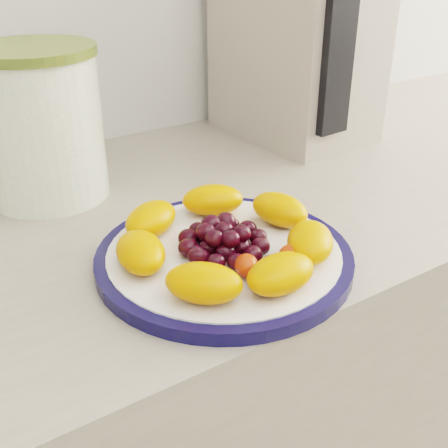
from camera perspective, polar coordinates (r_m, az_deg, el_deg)
counter at (r=1.06m, az=-1.02°, el=-19.49°), size 3.50×0.60×0.90m
cabinet_face at (r=1.09m, az=-1.01°, el=-20.56°), size 3.48×0.58×0.84m
plate_rim at (r=0.63m, az=-0.00°, el=-3.43°), size 0.29×0.29×0.01m
plate_face at (r=0.63m, az=-0.00°, el=-3.36°), size 0.26×0.26×0.02m
canister at (r=0.80m, az=-18.00°, el=9.17°), size 0.21×0.21×0.19m
canister_lid at (r=0.77m, az=-19.14°, el=16.33°), size 0.22×0.22×0.01m
appliance_body at (r=1.01m, az=7.39°, el=18.02°), size 0.20×0.27×0.33m
appliance_panel at (r=0.88m, az=11.44°, el=16.62°), size 0.06×0.02×0.24m
fruit_plate at (r=0.61m, az=0.34°, el=-1.52°), size 0.25×0.24×0.04m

